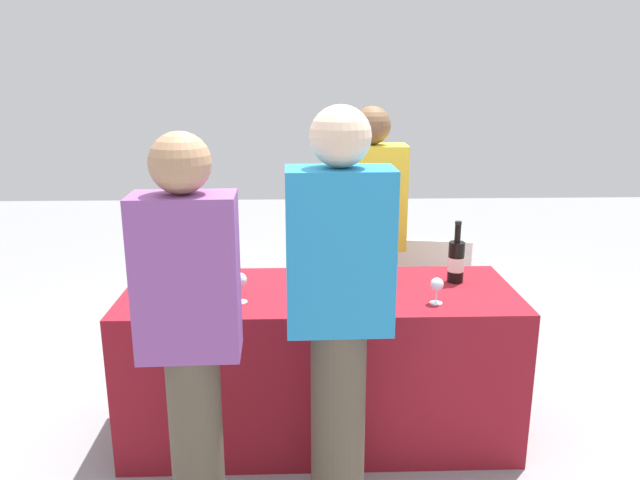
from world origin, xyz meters
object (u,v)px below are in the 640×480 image
wine_bottle_4 (384,260)px  menu_board (428,294)px  server_pouring (369,235)px  guest_1 (339,308)px  guest_0 (190,332)px  wine_glass_3 (437,286)px  wine_bottle_5 (456,261)px  wine_bottle_1 (222,261)px  wine_bottle_0 (169,259)px  wine_glass_0 (240,281)px  wine_bottle_2 (325,258)px  wine_glass_1 (312,277)px  wine_glass_2 (379,284)px  wine_bottle_3 (363,256)px

wine_bottle_4 → menu_board: (0.43, 0.90, -0.52)m
server_pouring → guest_1: 1.28m
wine_bottle_4 → guest_0: 1.14m
wine_glass_3 → guest_1: bearing=-139.1°
wine_bottle_4 → wine_bottle_5: 0.36m
wine_bottle_1 → wine_bottle_4: bearing=-0.6°
wine_bottle_5 → wine_bottle_0: bearing=177.7°
wine_bottle_0 → server_pouring: 1.17m
wine_bottle_4 → server_pouring: (-0.01, 0.57, -0.02)m
wine_bottle_1 → wine_glass_0: (0.11, -0.25, -0.02)m
wine_bottle_2 → menu_board: 1.21m
wine_glass_1 → wine_glass_2: (0.30, -0.10, -0.00)m
wine_glass_0 → guest_0: guest_0 is taller
wine_bottle_1 → menu_board: bearing=36.1°
wine_glass_0 → wine_glass_2: size_ratio=1.10×
wine_bottle_2 → guest_0: 1.02m
wine_bottle_0 → wine_glass_0: wine_bottle_0 is taller
wine_glass_0 → wine_bottle_1: bearing=114.3°
wine_bottle_0 → wine_glass_1: (0.71, -0.24, -0.02)m
wine_bottle_0 → wine_glass_3: (1.27, -0.35, -0.03)m
wine_bottle_4 → wine_glass_2: 0.27m
wine_bottle_1 → wine_bottle_4: same height
wine_bottle_2 → menu_board: wine_bottle_2 is taller
wine_bottle_0 → wine_glass_2: (1.01, -0.34, -0.03)m
wine_glass_1 → server_pouring: size_ratio=0.08×
wine_glass_0 → server_pouring: size_ratio=0.09×
wine_bottle_4 → wine_bottle_0: bearing=176.0°
wine_bottle_4 → wine_glass_1: 0.39m
wine_bottle_2 → wine_glass_3: (0.49, -0.34, -0.03)m
wine_glass_0 → wine_glass_3: 0.89m
wine_bottle_0 → menu_board: (1.49, 0.83, -0.51)m
menu_board → wine_bottle_4: bearing=-105.7°
server_pouring → wine_bottle_2: bearing=62.6°
wine_bottle_0 → guest_1: 1.10m
wine_glass_0 → wine_glass_2: (0.63, -0.02, -0.01)m
wine_bottle_3 → wine_glass_0: wine_bottle_3 is taller
wine_bottle_0 → guest_0: 0.92m
wine_bottle_4 → guest_1: bearing=-111.0°
wine_bottle_0 → guest_1: size_ratio=0.19×
guest_0 → wine_glass_3: bearing=25.7°
wine_bottle_1 → guest_0: size_ratio=0.21×
wine_bottle_0 → menu_board: size_ratio=0.44×
wine_glass_2 → menu_board: wine_glass_2 is taller
wine_bottle_1 → wine_glass_2: wine_bottle_1 is taller
wine_bottle_0 → wine_glass_3: wine_bottle_0 is taller
server_pouring → wine_glass_3: bearing=105.5°
wine_bottle_5 → guest_0: bearing=-144.9°
wine_bottle_3 → wine_glass_1: wine_bottle_3 is taller
wine_bottle_3 → wine_bottle_4: bearing=-40.0°
wine_glass_0 → guest_0: bearing=-102.3°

